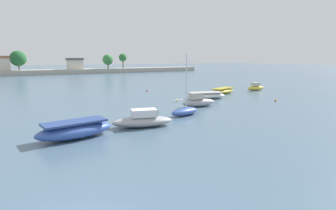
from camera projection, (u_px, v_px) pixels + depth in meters
name	position (u px, v px, depth m)	size (l,w,h in m)	color
moored_boat_2	(75.00, 130.00, 18.16)	(5.34, 2.60, 1.19)	#3856A8
moored_boat_3	(143.00, 120.00, 21.24)	(5.05, 2.86, 1.39)	#9E9EA3
moored_boat_4	(185.00, 111.00, 25.41)	(3.42, 1.85, 5.71)	#3856A8
moored_boat_5	(198.00, 101.00, 29.90)	(4.12, 1.73, 1.58)	#9E9EA3
moored_boat_6	(206.00, 96.00, 35.72)	(5.62, 3.32, 0.87)	white
moored_boat_7	(223.00, 91.00, 40.67)	(5.38, 3.10, 0.87)	yellow
moored_boat_8	(256.00, 87.00, 44.65)	(3.49, 1.12, 1.32)	yellow
mooring_buoy_0	(177.00, 100.00, 33.88)	(0.29, 0.29, 0.29)	yellow
mooring_buoy_2	(276.00, 100.00, 33.57)	(0.26, 0.26, 0.26)	orange
mooring_buoy_4	(147.00, 91.00, 43.13)	(0.25, 0.25, 0.25)	red
distant_shoreline	(7.00, 70.00, 80.55)	(128.07, 7.01, 7.40)	#9E998C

